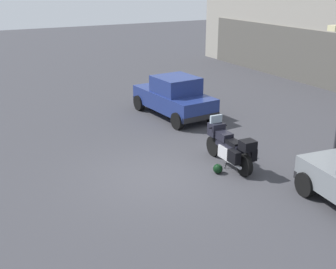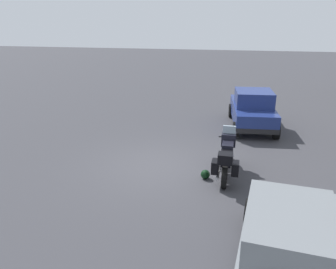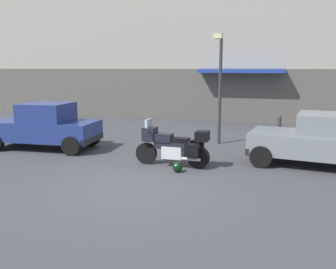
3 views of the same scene
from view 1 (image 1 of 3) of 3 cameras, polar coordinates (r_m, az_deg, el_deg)
name	(u,v)px [view 1 (image 1 of 3)]	position (r m, az deg, el deg)	size (l,w,h in m)	color
ground_plane	(161,176)	(12.20, -0.99, -5.55)	(80.00, 80.00, 0.00)	#38383D
motorcycle	(229,146)	(12.76, 8.15, -1.54)	(2.26, 0.77, 1.36)	black
helmet	(218,169)	(12.40, 6.63, -4.53)	(0.28, 0.28, 0.28)	black
car_hatchback_near	(174,97)	(17.23, 0.83, 5.04)	(3.97, 2.06, 1.64)	navy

